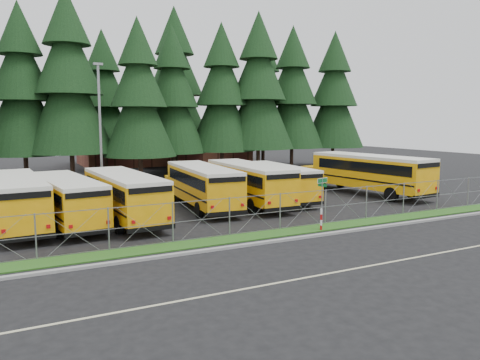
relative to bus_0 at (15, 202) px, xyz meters
name	(u,v)px	position (x,y,z in m)	size (l,w,h in m)	color
ground	(286,224)	(13.56, -5.87, -1.42)	(120.00, 120.00, 0.00)	black
curb	(319,235)	(13.56, -8.97, -1.36)	(50.00, 0.25, 0.12)	gray
grass_verge	(303,230)	(13.56, -7.57, -1.39)	(50.00, 1.40, 0.06)	#214D16
road_lane_line	(390,262)	(13.56, -13.87, -1.41)	(50.00, 0.12, 0.01)	beige
chainlink_fence	(296,210)	(13.56, -6.87, -0.42)	(44.00, 0.10, 2.00)	gray
brick_building	(165,141)	(19.56, 34.13, 1.58)	(22.00, 10.00, 6.00)	brown
bus_0	(15,202)	(0.00, 0.00, 0.00)	(2.56, 10.83, 2.84)	orange
bus_1	(65,201)	(2.50, -0.40, -0.08)	(2.42, 10.25, 2.69)	orange
bus_2	(122,197)	(5.60, -0.75, -0.02)	(2.53, 10.71, 2.81)	orange
bus_4	(201,187)	(11.22, 0.98, -0.01)	(2.55, 10.79, 2.83)	orange
bus_5	(247,184)	(14.54, 0.71, 0.01)	(2.57, 10.90, 2.86)	orange
bus_6	(276,183)	(17.22, 1.20, -0.12)	(2.33, 9.89, 2.59)	orange
bus_east	(366,175)	(25.06, 0.40, 0.15)	(2.82, 11.95, 3.13)	orange
street_sign	(322,193)	(14.48, -7.94, 0.61)	(0.81, 0.53, 2.81)	gray
striped_bollard	(321,220)	(14.37, -8.07, -0.82)	(0.11, 0.11, 1.20)	#B20C0C
light_standard	(100,125)	(6.35, 9.34, 4.08)	(0.70, 0.35, 10.14)	gray
conifer_2	(22,92)	(1.53, 21.95, 7.08)	(7.68, 7.68, 16.99)	black
conifer_3	(69,85)	(5.56, 20.07, 7.74)	(8.28, 8.28, 18.31)	black
conifer_4	(139,99)	(11.63, 17.61, 6.43)	(7.10, 7.10, 15.70)	black
conifer_5	(172,100)	(16.07, 20.62, 6.56)	(7.22, 7.22, 15.96)	black
conifer_6	(222,98)	(21.60, 20.02, 6.84)	(7.47, 7.47, 16.51)	black
conifer_7	(258,92)	(25.68, 18.98, 7.52)	(8.09, 8.09, 17.88)	black
conifer_8	(292,98)	(31.32, 20.58, 7.13)	(7.73, 7.73, 17.10)	black
conifer_9	(334,100)	(37.04, 19.85, 6.98)	(7.60, 7.60, 16.80)	black
conifer_11	(104,100)	(10.42, 28.53, 6.71)	(7.35, 7.35, 16.26)	black
conifer_12	(175,88)	(19.01, 28.07, 8.39)	(8.87, 8.87, 19.61)	black
conifer_13	(263,99)	(30.35, 25.98, 7.15)	(7.75, 7.75, 17.14)	black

